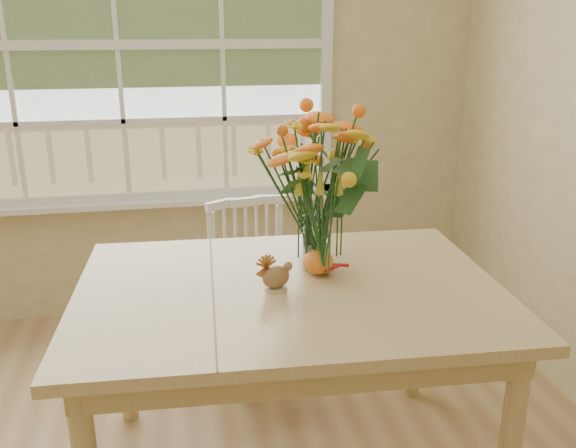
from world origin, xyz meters
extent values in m
cube|color=tan|center=(0.00, 2.25, 1.35)|extent=(4.00, 0.02, 2.70)
cube|color=silver|center=(0.00, 2.23, 1.55)|extent=(2.20, 0.00, 1.60)
cube|color=white|center=(0.00, 2.18, 0.69)|extent=(2.42, 0.12, 0.03)
cube|color=tan|center=(0.63, 0.70, 0.77)|extent=(1.52, 1.12, 0.04)
cube|color=tan|center=(0.63, 0.70, 0.70)|extent=(1.39, 0.99, 0.10)
cylinder|color=tan|center=(0.01, 1.16, 0.37)|extent=(0.07, 0.07, 0.75)
cylinder|color=tan|center=(1.29, 1.10, 0.37)|extent=(0.07, 0.07, 0.75)
cube|color=white|center=(0.61, 1.41, 0.40)|extent=(0.46, 0.44, 0.05)
cube|color=white|center=(0.58, 1.56, 0.63)|extent=(0.39, 0.11, 0.45)
cylinder|color=white|center=(0.49, 1.24, 0.19)|extent=(0.03, 0.03, 0.38)
cylinder|color=white|center=(0.43, 1.52, 0.19)|extent=(0.03, 0.03, 0.38)
cylinder|color=white|center=(0.78, 1.29, 0.19)|extent=(0.03, 0.03, 0.38)
cylinder|color=white|center=(0.73, 1.57, 0.19)|extent=(0.03, 0.03, 0.38)
cylinder|color=white|center=(0.75, 0.84, 0.89)|extent=(0.09, 0.09, 0.22)
ellipsoid|color=orange|center=(0.75, 0.78, 0.83)|extent=(0.11, 0.11, 0.09)
cylinder|color=#CCB78C|center=(0.58, 0.67, 0.79)|extent=(0.08, 0.08, 0.01)
ellipsoid|color=brown|center=(0.58, 0.67, 0.84)|extent=(0.11, 0.09, 0.08)
ellipsoid|color=#38160F|center=(0.77, 0.78, 0.82)|extent=(0.08, 0.08, 0.07)
camera|label=1|loc=(0.26, -1.21, 1.66)|focal=38.00mm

